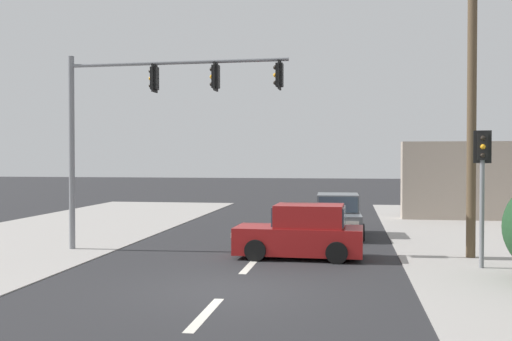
% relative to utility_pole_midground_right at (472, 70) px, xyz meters
% --- Properties ---
extents(ground_plane, '(140.00, 140.00, 0.00)m').
position_rel_utility_pole_midground_right_xyz_m(ground_plane, '(-6.01, -5.12, -5.33)').
color(ground_plane, '#28282B').
extents(lane_dash_near, '(0.20, 2.40, 0.01)m').
position_rel_utility_pole_midground_right_xyz_m(lane_dash_near, '(-6.01, -7.12, -5.33)').
color(lane_dash_near, silver).
rests_on(lane_dash_near, ground).
extents(lane_dash_mid, '(0.20, 2.40, 0.01)m').
position_rel_utility_pole_midground_right_xyz_m(lane_dash_mid, '(-6.01, -2.12, -5.33)').
color(lane_dash_mid, silver).
rests_on(lane_dash_mid, ground).
extents(lane_dash_far, '(0.20, 2.40, 0.01)m').
position_rel_utility_pole_midground_right_xyz_m(lane_dash_far, '(-6.01, 2.88, -5.33)').
color(lane_dash_far, silver).
rests_on(lane_dash_far, ground).
extents(utility_pole_midground_right, '(1.80, 0.26, 10.18)m').
position_rel_utility_pole_midground_right_xyz_m(utility_pole_midground_right, '(0.00, 0.00, 0.00)').
color(utility_pole_midground_right, brown).
rests_on(utility_pole_midground_right, ground).
extents(traffic_signal_mast, '(6.89, 0.59, 6.00)m').
position_rel_utility_pole_midground_right_xyz_m(traffic_signal_mast, '(-9.57, -0.33, -0.98)').
color(traffic_signal_mast, slate).
rests_on(traffic_signal_mast, ground).
extents(pedestal_signal_right_kerb, '(0.44, 0.30, 3.56)m').
position_rel_utility_pole_midground_right_xyz_m(pedestal_signal_right_kerb, '(-0.05, -1.66, -2.92)').
color(pedestal_signal_right_kerb, slate).
rests_on(pedestal_signal_right_kerb, ground).
extents(hatchback_oncoming_mid, '(1.85, 3.68, 1.53)m').
position_rel_utility_pole_midground_right_xyz_m(hatchback_oncoming_mid, '(-3.83, 4.20, -4.63)').
color(hatchback_oncoming_mid, slate).
rests_on(hatchback_oncoming_mid, ground).
extents(hatchback_crossing_left, '(3.68, 1.87, 1.53)m').
position_rel_utility_pole_midground_right_xyz_m(hatchback_crossing_left, '(-4.76, -0.69, -4.63)').
color(hatchback_crossing_left, maroon).
rests_on(hatchback_crossing_left, ground).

